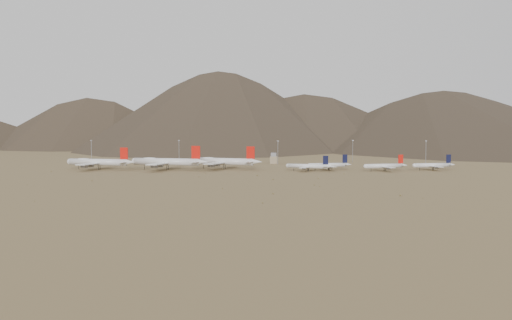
# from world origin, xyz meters

# --- Properties ---
(ground) EXTENTS (3000.00, 3000.00, 0.00)m
(ground) POSITION_xyz_m (0.00, 0.00, 0.00)
(ground) COLOR olive
(ground) RESTS_ON ground
(mountain_ridge) EXTENTS (4400.00, 1000.00, 300.00)m
(mountain_ridge) POSITION_xyz_m (0.00, 900.00, 150.00)
(mountain_ridge) COLOR #483B2B
(mountain_ridge) RESTS_ON ground
(widebody_west) EXTENTS (69.95, 54.74, 20.98)m
(widebody_west) POSITION_xyz_m (-131.91, 26.04, 7.23)
(widebody_west) COLOR white
(widebody_west) RESTS_ON ground
(widebody_centre) EXTENTS (75.66, 59.23, 22.71)m
(widebody_centre) POSITION_xyz_m (-67.05, 25.57, 7.83)
(widebody_centre) COLOR white
(widebody_centre) RESTS_ON ground
(widebody_east) EXTENTS (70.63, 56.41, 21.97)m
(widebody_east) POSITION_xyz_m (-15.49, 38.49, 7.58)
(widebody_east) COLOR white
(widebody_east) RESTS_ON ground
(narrowbody_a) EXTENTS (42.23, 31.30, 14.33)m
(narrowbody_a) POSITION_xyz_m (63.77, 19.44, 4.65)
(narrowbody_a) COLOR white
(narrowbody_a) RESTS_ON ground
(narrowbody_b) EXTENTS (42.39, 31.37, 14.34)m
(narrowbody_b) POSITION_xyz_m (83.52, 34.58, 4.65)
(narrowbody_b) COLOR white
(narrowbody_b) RESTS_ON ground
(narrowbody_c) EXTENTS (42.61, 31.80, 14.65)m
(narrowbody_c) POSITION_xyz_m (133.08, 25.93, 4.75)
(narrowbody_c) COLOR white
(narrowbody_c) RESTS_ON ground
(narrowbody_d) EXTENTS (42.58, 31.50, 14.40)m
(narrowbody_d) POSITION_xyz_m (179.46, 38.30, 4.67)
(narrowbody_d) COLOR white
(narrowbody_d) RESTS_ON ground
(control_tower) EXTENTS (8.00, 8.00, 12.00)m
(control_tower) POSITION_xyz_m (30.00, 120.00, 5.32)
(control_tower) COLOR gray
(control_tower) RESTS_ON ground
(mast_far_west) EXTENTS (2.00, 0.60, 25.70)m
(mast_far_west) POSITION_xyz_m (-175.80, 120.45, 14.20)
(mast_far_west) COLOR gray
(mast_far_west) RESTS_ON ground
(mast_west) EXTENTS (2.00, 0.60, 25.70)m
(mast_west) POSITION_xyz_m (-77.13, 126.55, 14.20)
(mast_west) COLOR gray
(mast_west) RESTS_ON ground
(mast_centre) EXTENTS (2.00, 0.60, 25.70)m
(mast_centre) POSITION_xyz_m (34.77, 108.60, 14.20)
(mast_centre) COLOR gray
(mast_centre) RESTS_ON ground
(mast_east) EXTENTS (2.00, 0.60, 25.70)m
(mast_east) POSITION_xyz_m (119.69, 144.49, 14.20)
(mast_east) COLOR gray
(mast_east) RESTS_ON ground
(mast_far_east) EXTENTS (2.00, 0.60, 25.70)m
(mast_far_east) POSITION_xyz_m (194.96, 119.59, 14.20)
(mast_far_east) COLOR gray
(mast_far_east) RESTS_ON ground
(desert_scrub) EXTENTS (435.22, 180.09, 0.91)m
(desert_scrub) POSITION_xyz_m (5.23, -78.04, 0.34)
(desert_scrub) COLOR olive
(desert_scrub) RESTS_ON ground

